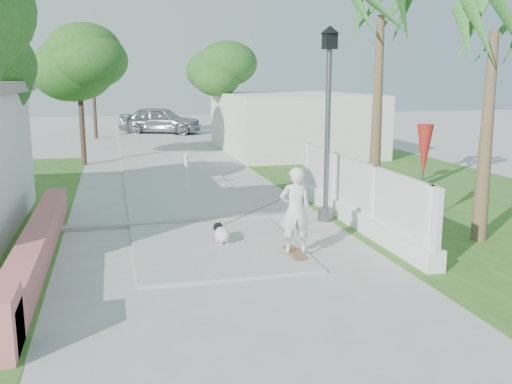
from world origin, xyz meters
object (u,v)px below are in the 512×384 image
object	(u,v)px
bollard	(186,171)
dog	(221,233)
patio_umbrella	(424,152)
parked_car	(161,120)
street_lamp	(328,117)
skateboarder	(262,213)

from	to	relation	value
bollard	dog	xyz separation A→B (m)	(-0.05, -5.88, -0.34)
patio_umbrella	parked_car	distance (m)	23.57
street_lamp	parked_car	distance (m)	22.38
street_lamp	parked_car	world-z (taller)	street_lamp
skateboarder	dog	world-z (taller)	skateboarder
street_lamp	bollard	xyz separation A→B (m)	(-2.70, 4.50, -1.84)
street_lamp	patio_umbrella	world-z (taller)	street_lamp
dog	parked_car	xyz separation A→B (m)	(0.76, 23.62, 0.57)
street_lamp	parked_car	bearing A→B (deg)	95.11
parked_car	patio_umbrella	bearing A→B (deg)	-149.71
skateboarder	parked_car	world-z (taller)	skateboarder
patio_umbrella	dog	bearing A→B (deg)	-175.30
bollard	patio_umbrella	world-z (taller)	patio_umbrella
street_lamp	patio_umbrella	distance (m)	2.27
parked_car	bollard	bearing A→B (deg)	-161.51
bollard	parked_car	size ratio (longest dim) A/B	0.23
bollard	parked_car	xyz separation A→B (m)	(0.71, 17.73, 0.23)
bollard	patio_umbrella	xyz separation A→B (m)	(4.60, -5.50, 1.10)
parked_car	street_lamp	bearing A→B (deg)	-154.10
patio_umbrella	parked_car	world-z (taller)	patio_umbrella
bollard	parked_car	world-z (taller)	parked_car
bollard	skateboarder	bearing A→B (deg)	-84.42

